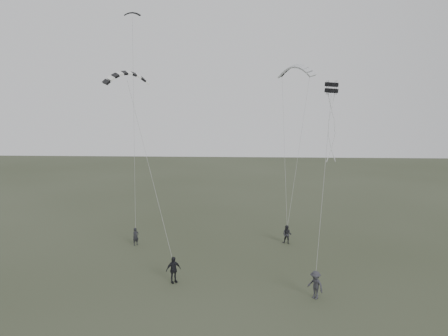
{
  "coord_description": "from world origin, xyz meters",
  "views": [
    {
      "loc": [
        3.08,
        -29.85,
        12.72
      ],
      "look_at": [
        1.33,
        5.29,
        7.33
      ],
      "focal_mm": 35.0,
      "sensor_mm": 36.0,
      "label": 1
    }
  ],
  "objects_px": {
    "flyer_center": "(173,270)",
    "flyer_far": "(315,285)",
    "flyer_right": "(287,235)",
    "kite_dark_small": "(132,13)",
    "kite_box": "(332,88)",
    "flyer_left": "(136,237)",
    "kite_pale_large": "(296,66)",
    "kite_striped": "(127,73)"
  },
  "relations": [
    {
      "from": "flyer_left",
      "to": "kite_striped",
      "type": "height_order",
      "value": "kite_striped"
    },
    {
      "from": "flyer_far",
      "to": "flyer_center",
      "type": "bearing_deg",
      "value": -143.64
    },
    {
      "from": "kite_striped",
      "to": "flyer_left",
      "type": "bearing_deg",
      "value": 72.46
    },
    {
      "from": "flyer_far",
      "to": "kite_dark_small",
      "type": "xyz_separation_m",
      "value": [
        -14.7,
        12.6,
        19.53
      ]
    },
    {
      "from": "flyer_left",
      "to": "flyer_center",
      "type": "bearing_deg",
      "value": -103.76
    },
    {
      "from": "flyer_right",
      "to": "kite_dark_small",
      "type": "relative_size",
      "value": 1.19
    },
    {
      "from": "kite_dark_small",
      "to": "kite_pale_large",
      "type": "distance_m",
      "value": 16.61
    },
    {
      "from": "flyer_left",
      "to": "kite_box",
      "type": "relative_size",
      "value": 2.13
    },
    {
      "from": "flyer_left",
      "to": "flyer_far",
      "type": "relative_size",
      "value": 0.85
    },
    {
      "from": "flyer_right",
      "to": "flyer_center",
      "type": "xyz_separation_m",
      "value": [
        -8.83,
        -8.98,
        0.1
      ]
    },
    {
      "from": "kite_dark_small",
      "to": "kite_box",
      "type": "height_order",
      "value": "kite_dark_small"
    },
    {
      "from": "kite_pale_large",
      "to": "kite_box",
      "type": "xyz_separation_m",
      "value": [
        1.24,
        -12.53,
        -2.51
      ]
    },
    {
      "from": "flyer_right",
      "to": "flyer_left",
      "type": "bearing_deg",
      "value": -155.54
    },
    {
      "from": "flyer_right",
      "to": "kite_striped",
      "type": "bearing_deg",
      "value": -134.7
    },
    {
      "from": "flyer_center",
      "to": "kite_pale_large",
      "type": "height_order",
      "value": "kite_pale_large"
    },
    {
      "from": "flyer_right",
      "to": "flyer_far",
      "type": "distance_m",
      "value": 11.06
    },
    {
      "from": "kite_dark_small",
      "to": "flyer_far",
      "type": "bearing_deg",
      "value": -45.84
    },
    {
      "from": "flyer_left",
      "to": "kite_dark_small",
      "type": "height_order",
      "value": "kite_dark_small"
    },
    {
      "from": "flyer_far",
      "to": "kite_striped",
      "type": "xyz_separation_m",
      "value": [
        -13.32,
        5.09,
        13.85
      ]
    },
    {
      "from": "flyer_far",
      "to": "kite_dark_small",
      "type": "bearing_deg",
      "value": -172.22
    },
    {
      "from": "kite_dark_small",
      "to": "kite_striped",
      "type": "xyz_separation_m",
      "value": [
        1.38,
        -7.51,
        -5.68
      ]
    },
    {
      "from": "kite_pale_large",
      "to": "flyer_center",
      "type": "bearing_deg",
      "value": -85.81
    },
    {
      "from": "kite_box",
      "to": "flyer_left",
      "type": "bearing_deg",
      "value": 128.56
    },
    {
      "from": "flyer_right",
      "to": "flyer_center",
      "type": "height_order",
      "value": "flyer_center"
    },
    {
      "from": "flyer_left",
      "to": "flyer_right",
      "type": "distance_m",
      "value": 13.56
    },
    {
      "from": "kite_pale_large",
      "to": "flyer_left",
      "type": "bearing_deg",
      "value": -114.89
    },
    {
      "from": "flyer_left",
      "to": "kite_box",
      "type": "distance_m",
      "value": 21.0
    },
    {
      "from": "flyer_far",
      "to": "kite_pale_large",
      "type": "distance_m",
      "value": 23.68
    },
    {
      "from": "flyer_center",
      "to": "flyer_far",
      "type": "xyz_separation_m",
      "value": [
        9.63,
        -2.05,
        -0.02
      ]
    },
    {
      "from": "kite_pale_large",
      "to": "kite_striped",
      "type": "distance_m",
      "value": 18.94
    },
    {
      "from": "flyer_right",
      "to": "kite_dark_small",
      "type": "xyz_separation_m",
      "value": [
        -13.9,
        1.57,
        19.61
      ]
    },
    {
      "from": "flyer_right",
      "to": "flyer_far",
      "type": "xyz_separation_m",
      "value": [
        0.8,
        -11.03,
        0.08
      ]
    },
    {
      "from": "kite_dark_small",
      "to": "kite_striped",
      "type": "relative_size",
      "value": 0.42
    },
    {
      "from": "flyer_left",
      "to": "flyer_far",
      "type": "distance_m",
      "value": 17.44
    },
    {
      "from": "kite_striped",
      "to": "kite_box",
      "type": "xyz_separation_m",
      "value": [
        14.95,
        0.45,
        -1.07
      ]
    },
    {
      "from": "flyer_center",
      "to": "flyer_far",
      "type": "bearing_deg",
      "value": -46.11
    },
    {
      "from": "flyer_left",
      "to": "kite_box",
      "type": "xyz_separation_m",
      "value": [
        15.96,
        -4.41,
        12.92
      ]
    },
    {
      "from": "flyer_right",
      "to": "flyer_far",
      "type": "relative_size",
      "value": 0.91
    },
    {
      "from": "kite_dark_small",
      "to": "kite_box",
      "type": "xyz_separation_m",
      "value": [
        16.33,
        -7.06,
        -6.75
      ]
    },
    {
      "from": "flyer_far",
      "to": "kite_striped",
      "type": "relative_size",
      "value": 0.55
    },
    {
      "from": "flyer_center",
      "to": "kite_pale_large",
      "type": "relative_size",
      "value": 0.48
    },
    {
      "from": "flyer_right",
      "to": "kite_striped",
      "type": "distance_m",
      "value": 19.64
    }
  ]
}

